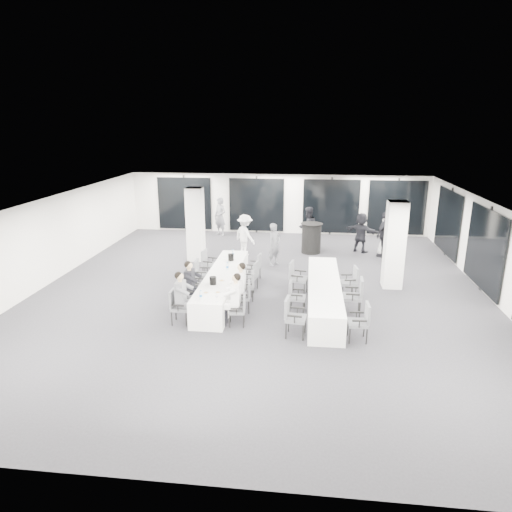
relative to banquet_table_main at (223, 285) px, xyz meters
The scene contains 43 objects.
room 2.72m from the banquet_table_main, 38.63° to the left, with size 14.04×16.04×2.84m.
column_left 4.17m from the banquet_table_main, 115.08° to the left, with size 0.60×0.60×2.80m, color silver.
column_right 5.58m from the banquet_table_main, 15.48° to the left, with size 0.60×0.60×2.80m, color silver.
banquet_table_main is the anchor object (origin of this frame).
banquet_table_side 3.09m from the banquet_table_main, ahead, with size 0.90×5.00×0.75m, color white.
cocktail_table 5.83m from the banquet_table_main, 62.46° to the left, with size 0.88×0.88×1.22m.
chair_main_left_near 2.22m from the banquet_table_main, 112.04° to the right, with size 0.47×0.53×0.92m.
chair_main_left_second 1.39m from the banquet_table_main, 127.26° to the right, with size 0.52×0.57×0.97m.
chair_main_left_mid 0.88m from the banquet_table_main, 161.58° to the right, with size 0.46×0.51×0.86m.
chair_main_left_fourth 1.06m from the banquet_table_main, 142.75° to the left, with size 0.47×0.53×0.93m.
chair_main_left_far 1.93m from the banquet_table_main, 115.59° to the left, with size 0.54×0.58×0.94m.
chair_main_right_near 2.17m from the banquet_table_main, 67.58° to the right, with size 0.48×0.52×0.86m.
chair_main_right_second 1.36m from the banquet_table_main, 52.50° to the right, with size 0.51×0.55×0.89m.
chair_main_right_mid 0.86m from the banquet_table_main, 13.54° to the right, with size 0.52×0.55×0.88m.
chair_main_right_fourth 1.03m from the banquet_table_main, 35.41° to the left, with size 0.55×0.59×0.94m.
chair_main_right_far 1.79m from the banquet_table_main, 62.35° to the left, with size 0.52×0.56×0.91m.
chair_side_left_near 3.32m from the banquet_table_main, 48.06° to the right, with size 0.56×0.60×1.00m.
chair_side_left_mid 2.42m from the banquet_table_main, 22.79° to the right, with size 0.48×0.53×0.89m.
chair_side_left_far 2.27m from the banquet_table_main, 11.82° to the left, with size 0.60×0.64×1.03m.
chair_side_right_near 4.64m from the banquet_table_main, 32.98° to the right, with size 0.51×0.56×0.96m.
chair_side_right_mid 4.01m from the banquet_table_main, 13.14° to the right, with size 0.55×0.61×1.04m.
chair_side_right_far 3.91m from the banquet_table_main, ahead, with size 0.54×0.58×0.95m.
seated_guest_a 2.20m from the banquet_table_main, 108.02° to the right, with size 0.50×0.38×1.44m.
seated_guest_b 1.36m from the banquet_table_main, 121.17° to the right, with size 0.50×0.38×1.44m.
seated_guest_c 2.16m from the banquet_table_main, 71.60° to the right, with size 0.50×0.38×1.44m.
seated_guest_d 1.35m from the banquet_table_main, 58.50° to the right, with size 0.50×0.38×1.44m.
standing_guest_a 3.65m from the banquet_table_main, 68.51° to the left, with size 0.65×0.53×1.79m, color slate.
standing_guest_b 6.53m from the banquet_table_main, 66.98° to the left, with size 0.95×0.58×1.97m, color black.
standing_guest_c 4.61m from the banquet_table_main, 89.29° to the left, with size 1.20×0.61×1.85m, color white.
standing_guest_d 7.46m from the banquet_table_main, 41.58° to the left, with size 1.21×0.68×2.05m, color black.
standing_guest_e 7.57m from the banquet_table_main, 41.96° to the left, with size 0.89×0.54×1.84m, color white.
standing_guest_f 7.27m from the banquet_table_main, 49.56° to the left, with size 1.70×0.65×1.85m, color black.
standing_guest_g 7.84m from the banquet_table_main, 101.35° to the left, with size 0.74×0.59×2.02m, color slate.
standing_guest_h 7.23m from the banquet_table_main, 36.78° to the left, with size 0.99×0.60×2.05m, color black.
ice_bucket_near 1.14m from the banquet_table_main, 94.36° to the right, with size 0.20×0.20×0.22m, color black.
ice_bucket_far 1.38m from the banquet_table_main, 88.10° to the left, with size 0.19×0.19×0.22m, color black.
water_bottle_a 2.21m from the banquet_table_main, 94.42° to the right, with size 0.07×0.07×0.23m, color silver.
water_bottle_b 0.59m from the banquet_table_main, 72.32° to the left, with size 0.08×0.08×0.24m, color silver.
water_bottle_c 1.84m from the banquet_table_main, 88.98° to the left, with size 0.07×0.07×0.23m, color silver.
plate_a 1.76m from the banquet_table_main, 94.28° to the right, with size 0.18×0.18×0.03m.
plate_b 1.71m from the banquet_table_main, 83.79° to the right, with size 0.18×0.18×0.03m.
plate_c 0.82m from the banquet_table_main, 81.01° to the right, with size 0.20×0.20×0.03m.
wine_glass 2.38m from the banquet_table_main, 83.02° to the right, with size 0.08×0.08×0.20m.
Camera 1 is at (1.42, -13.37, 5.17)m, focal length 32.00 mm.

